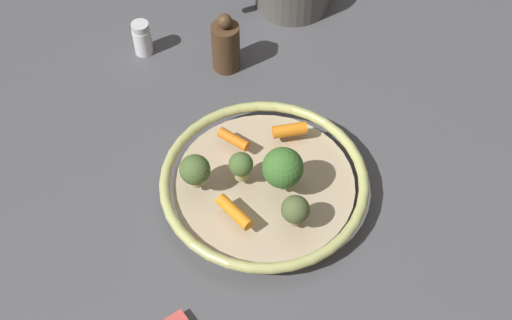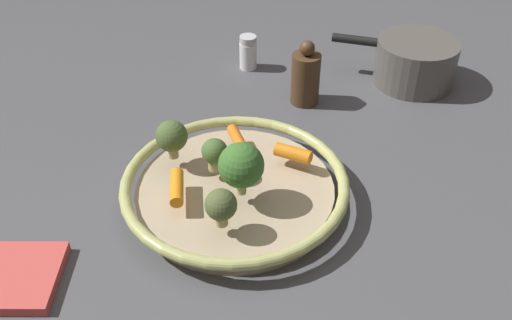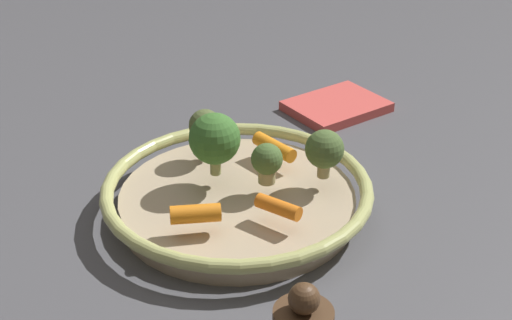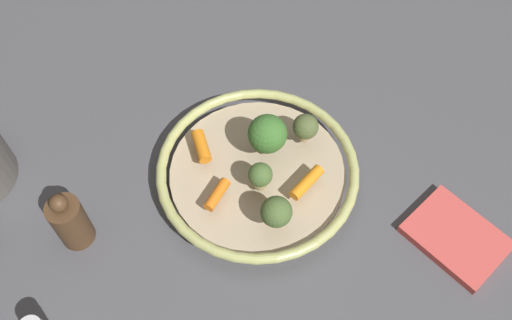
{
  "view_description": "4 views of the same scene",
  "coord_description": "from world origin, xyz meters",
  "px_view_note": "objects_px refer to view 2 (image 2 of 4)",
  "views": [
    {
      "loc": [
        -0.55,
        -0.18,
        0.83
      ],
      "look_at": [
        0.0,
        0.01,
        0.07
      ],
      "focal_mm": 46.5,
      "sensor_mm": 36.0,
      "label": 1
    },
    {
      "loc": [
        -0.32,
        -0.52,
        0.55
      ],
      "look_at": [
        0.03,
        -0.01,
        0.07
      ],
      "focal_mm": 41.22,
      "sensor_mm": 36.0,
      "label": 2
    },
    {
      "loc": [
        0.68,
        0.27,
        0.48
      ],
      "look_at": [
        -0.01,
        0.02,
        0.07
      ],
      "focal_mm": 52.05,
      "sensor_mm": 36.0,
      "label": 3
    },
    {
      "loc": [
        -0.09,
        0.44,
        0.76
      ],
      "look_at": [
        0.0,
        0.01,
        0.07
      ],
      "focal_mm": 38.82,
      "sensor_mm": 36.0,
      "label": 4
    }
  ],
  "objects_px": {
    "baby_carrot_center": "(237,139)",
    "salt_shaker": "(248,53)",
    "broccoli_floret_edge": "(221,206)",
    "serving_bowl": "(235,189)",
    "broccoli_floret_large": "(215,153)",
    "broccoli_floret_small": "(172,137)",
    "baby_carrot_back": "(293,153)",
    "pepper_mill": "(306,77)",
    "broccoli_floret_mid": "(241,166)",
    "dish_towel": "(2,277)",
    "baby_carrot_right": "(177,187)",
    "saucepan": "(415,62)"
  },
  "relations": [
    {
      "from": "salt_shaker",
      "to": "serving_bowl",
      "type": "bearing_deg",
      "value": -126.45
    },
    {
      "from": "baby_carrot_center",
      "to": "baby_carrot_back",
      "type": "bearing_deg",
      "value": -59.76
    },
    {
      "from": "serving_bowl",
      "to": "saucepan",
      "type": "distance_m",
      "value": 0.46
    },
    {
      "from": "dish_towel",
      "to": "broccoli_floret_large",
      "type": "bearing_deg",
      "value": -1.04
    },
    {
      "from": "baby_carrot_center",
      "to": "salt_shaker",
      "type": "height_order",
      "value": "salt_shaker"
    },
    {
      "from": "baby_carrot_center",
      "to": "saucepan",
      "type": "distance_m",
      "value": 0.4
    },
    {
      "from": "broccoli_floret_small",
      "to": "dish_towel",
      "type": "bearing_deg",
      "value": -168.9
    },
    {
      "from": "baby_carrot_center",
      "to": "salt_shaker",
      "type": "xyz_separation_m",
      "value": [
        0.18,
        0.24,
        -0.02
      ]
    },
    {
      "from": "serving_bowl",
      "to": "salt_shaker",
      "type": "relative_size",
      "value": 4.81
    },
    {
      "from": "saucepan",
      "to": "dish_towel",
      "type": "distance_m",
      "value": 0.76
    },
    {
      "from": "serving_bowl",
      "to": "baby_carrot_right",
      "type": "distance_m",
      "value": 0.09
    },
    {
      "from": "baby_carrot_center",
      "to": "dish_towel",
      "type": "xyz_separation_m",
      "value": [
        -0.36,
        -0.03,
        -0.04
      ]
    },
    {
      "from": "baby_carrot_back",
      "to": "salt_shaker",
      "type": "distance_m",
      "value": 0.35
    },
    {
      "from": "baby_carrot_back",
      "to": "salt_shaker",
      "type": "height_order",
      "value": "salt_shaker"
    },
    {
      "from": "salt_shaker",
      "to": "dish_towel",
      "type": "xyz_separation_m",
      "value": [
        -0.54,
        -0.27,
        -0.03
      ]
    },
    {
      "from": "broccoli_floret_small",
      "to": "pepper_mill",
      "type": "xyz_separation_m",
      "value": [
        0.29,
        0.06,
        -0.03
      ]
    },
    {
      "from": "baby_carrot_back",
      "to": "broccoli_floret_edge",
      "type": "xyz_separation_m",
      "value": [
        -0.15,
        -0.05,
        0.02
      ]
    },
    {
      "from": "baby_carrot_back",
      "to": "broccoli_floret_mid",
      "type": "distance_m",
      "value": 0.11
    },
    {
      "from": "broccoli_floret_large",
      "to": "broccoli_floret_small",
      "type": "bearing_deg",
      "value": 121.25
    },
    {
      "from": "serving_bowl",
      "to": "pepper_mill",
      "type": "bearing_deg",
      "value": 32.21
    },
    {
      "from": "baby_carrot_right",
      "to": "baby_carrot_back",
      "type": "bearing_deg",
      "value": -9.63
    },
    {
      "from": "broccoli_floret_small",
      "to": "pepper_mill",
      "type": "relative_size",
      "value": 0.5
    },
    {
      "from": "serving_bowl",
      "to": "broccoli_floret_edge",
      "type": "distance_m",
      "value": 0.1
    },
    {
      "from": "baby_carrot_back",
      "to": "broccoli_floret_large",
      "type": "xyz_separation_m",
      "value": [
        -0.1,
        0.04,
        0.02
      ]
    },
    {
      "from": "broccoli_floret_small",
      "to": "salt_shaker",
      "type": "xyz_separation_m",
      "value": [
        0.27,
        0.22,
        -0.05
      ]
    },
    {
      "from": "pepper_mill",
      "to": "saucepan",
      "type": "xyz_separation_m",
      "value": [
        0.2,
        -0.06,
        -0.01
      ]
    },
    {
      "from": "serving_bowl",
      "to": "broccoli_floret_large",
      "type": "xyz_separation_m",
      "value": [
        -0.01,
        0.03,
        0.05
      ]
    },
    {
      "from": "broccoli_floret_mid",
      "to": "broccoli_floret_large",
      "type": "xyz_separation_m",
      "value": [
        -0.0,
        0.06,
        -0.02
      ]
    },
    {
      "from": "broccoli_floret_edge",
      "to": "broccoli_floret_small",
      "type": "bearing_deg",
      "value": 84.35
    },
    {
      "from": "baby_carrot_back",
      "to": "broccoli_floret_small",
      "type": "xyz_separation_m",
      "value": [
        -0.14,
        0.1,
        0.03
      ]
    },
    {
      "from": "baby_carrot_back",
      "to": "broccoli_floret_large",
      "type": "bearing_deg",
      "value": 157.18
    },
    {
      "from": "broccoli_floret_large",
      "to": "serving_bowl",
      "type": "bearing_deg",
      "value": -71.2
    },
    {
      "from": "dish_towel",
      "to": "broccoli_floret_small",
      "type": "bearing_deg",
      "value": 11.1
    },
    {
      "from": "broccoli_floret_edge",
      "to": "salt_shaker",
      "type": "relative_size",
      "value": 0.8
    },
    {
      "from": "baby_carrot_center",
      "to": "broccoli_floret_edge",
      "type": "bearing_deg",
      "value": -129.4
    },
    {
      "from": "broccoli_floret_large",
      "to": "dish_towel",
      "type": "distance_m",
      "value": 0.31
    },
    {
      "from": "baby_carrot_back",
      "to": "broccoli_floret_mid",
      "type": "height_order",
      "value": "broccoli_floret_mid"
    },
    {
      "from": "pepper_mill",
      "to": "broccoli_floret_mid",
      "type": "bearing_deg",
      "value": -143.89
    },
    {
      "from": "broccoli_floret_mid",
      "to": "broccoli_floret_small",
      "type": "height_order",
      "value": "broccoli_floret_mid"
    },
    {
      "from": "baby_carrot_center",
      "to": "broccoli_floret_small",
      "type": "distance_m",
      "value": 0.1
    },
    {
      "from": "baby_carrot_back",
      "to": "dish_towel",
      "type": "xyz_separation_m",
      "value": [
        -0.4,
        0.05,
        -0.05
      ]
    },
    {
      "from": "baby_carrot_back",
      "to": "serving_bowl",
      "type": "bearing_deg",
      "value": 173.3
    },
    {
      "from": "broccoli_floret_small",
      "to": "serving_bowl",
      "type": "bearing_deg",
      "value": -62.94
    },
    {
      "from": "broccoli_floret_large",
      "to": "saucepan",
      "type": "bearing_deg",
      "value": 7.68
    },
    {
      "from": "baby_carrot_back",
      "to": "pepper_mill",
      "type": "distance_m",
      "value": 0.22
    },
    {
      "from": "broccoli_floret_mid",
      "to": "broccoli_floret_edge",
      "type": "distance_m",
      "value": 0.07
    },
    {
      "from": "broccoli_floret_edge",
      "to": "saucepan",
      "type": "height_order",
      "value": "broccoli_floret_edge"
    },
    {
      "from": "baby_carrot_right",
      "to": "broccoli_floret_small",
      "type": "distance_m",
      "value": 0.08
    },
    {
      "from": "serving_bowl",
      "to": "saucepan",
      "type": "relative_size",
      "value": 1.61
    },
    {
      "from": "baby_carrot_back",
      "to": "broccoli_floret_small",
      "type": "distance_m",
      "value": 0.17
    }
  ]
}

